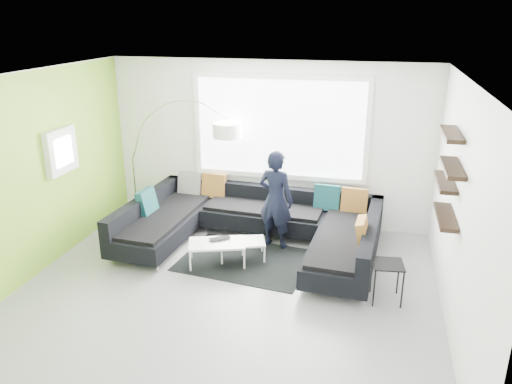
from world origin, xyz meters
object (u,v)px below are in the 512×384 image
Objects in this scene: arc_lamp at (132,159)px; side_table at (386,282)px; coffee_table at (230,250)px; person at (276,200)px; sectional_sofa at (250,228)px; laptop at (221,240)px.

arc_lamp is 4.85m from side_table.
person is (0.55, 0.68, 0.61)m from coffee_table.
arc_lamp is at bearing 157.32° from side_table.
sectional_sofa is 2.52× the size of person.
sectional_sofa is 10.51× the size of laptop.
laptop is at bearing -27.74° from arc_lamp.
laptop is (-0.12, -0.06, 0.18)m from coffee_table.
person is at bearing 10.18° from laptop.
side_table reaches higher than laptop.
arc_lamp reaches higher than coffee_table.
laptop is at bearing 168.10° from side_table.
person is at bearing 144.17° from side_table.
sectional_sofa is at bearing 19.45° from laptop.
person is at bearing 38.07° from sectional_sofa.
coffee_table is 0.48× the size of arc_lamp.
coffee_table is 2.79× the size of laptop.
laptop is (-0.67, -0.73, -0.43)m from person.
sectional_sofa is 3.77× the size of coffee_table.
arc_lamp is 5.79× the size of laptop.
arc_lamp is (-2.36, 0.85, 0.73)m from sectional_sofa.
laptop is (-2.37, 0.50, 0.09)m from side_table.
coffee_table is 0.23m from laptop.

